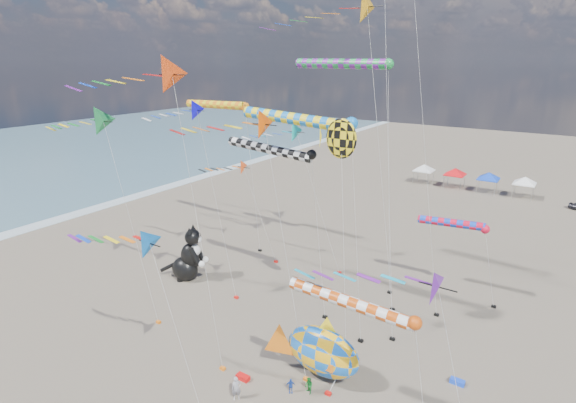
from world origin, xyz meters
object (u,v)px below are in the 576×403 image
at_px(cat_inflatable, 186,253).
at_px(fish_inflatable, 322,351).
at_px(person_adult, 236,388).
at_px(child_blue, 291,386).
at_px(child_green, 309,386).

distance_m(cat_inflatable, fish_inflatable, 18.15).
distance_m(cat_inflatable, person_adult, 17.04).
bearing_deg(child_blue, person_adult, -173.44).
xyz_separation_m(cat_inflatable, person_adult, (13.92, -9.64, -1.91)).
bearing_deg(child_blue, child_green, -6.52).
xyz_separation_m(cat_inflatable, child_green, (17.35, -6.80, -2.13)).
bearing_deg(cat_inflatable, child_green, -43.84).
relative_size(cat_inflatable, fish_inflatable, 0.79).
bearing_deg(child_green, cat_inflatable, -174.35).
height_order(fish_inflatable, child_green, fish_inflatable).
height_order(cat_inflatable, child_green, cat_inflatable).
height_order(cat_inflatable, fish_inflatable, cat_inflatable).
height_order(fish_inflatable, person_adult, fish_inflatable).
relative_size(fish_inflatable, child_green, 6.10).
distance_m(cat_inflatable, child_blue, 18.08).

